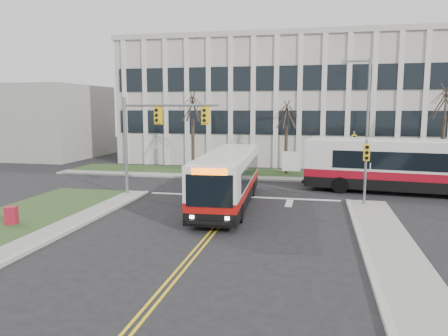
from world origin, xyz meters
TOP-DOWN VIEW (x-y plane):
  - ground at (0.00, 0.00)m, footprint 120.00×120.00m
  - sidewalk_east at (7.50, -5.00)m, footprint 2.00×26.00m
  - sidewalk_cross at (5.00, 15.20)m, footprint 44.00×1.60m
  - building_lawn at (5.00, 18.00)m, footprint 44.00×5.00m
  - office_building at (5.00, 30.00)m, footprint 40.00×16.00m
  - building_annex at (-26.00, 26.00)m, footprint 12.00×12.00m
  - mast_arm_signal at (-5.62, 7.16)m, footprint 6.11×0.38m
  - signal_pole_near at (7.20, 6.90)m, footprint 0.34×0.39m
  - signal_pole_far at (7.20, 15.40)m, footprint 0.34×0.39m
  - streetlight at (8.03, 16.20)m, footprint 2.15×0.25m
  - directory_sign at (2.50, 17.50)m, footprint 1.50×0.12m
  - tree_left at (-6.00, 18.00)m, footprint 1.80×1.80m
  - tree_mid at (2.00, 18.20)m, footprint 1.80×1.80m
  - tree_right at (14.00, 18.00)m, footprint 1.80×1.80m
  - bus_main at (-0.37, 5.56)m, footprint 3.02×11.38m
  - bus_cross at (10.30, 11.45)m, footprint 13.17×4.48m
  - newspaper_box_red at (-9.50, -0.82)m, footprint 0.61×0.58m

SIDE VIEW (x-z plane):
  - ground at x=0.00m, z-range 0.00..0.00m
  - building_lawn at x=5.00m, z-range 0.00..0.12m
  - sidewalk_east at x=7.50m, z-range 0.00..0.14m
  - sidewalk_cross at x=5.00m, z-range 0.00..0.14m
  - newspaper_box_red at x=-9.50m, z-range 0.00..0.95m
  - directory_sign at x=2.50m, z-range 0.17..2.17m
  - bus_main at x=-0.37m, z-range 0.00..3.01m
  - bus_cross at x=10.30m, z-range 0.00..3.44m
  - signal_pole_near at x=7.20m, z-range 0.60..4.40m
  - signal_pole_far at x=7.20m, z-range 0.60..4.40m
  - building_annex at x=-26.00m, z-range 0.00..8.00m
  - mast_arm_signal at x=-5.62m, z-range 1.16..7.36m
  - tree_mid at x=2.00m, z-range 1.47..8.29m
  - streetlight at x=8.03m, z-range 0.59..9.79m
  - tree_left at x=-6.00m, z-range 1.66..9.36m
  - tree_right at x=14.00m, z-range 1.78..10.03m
  - office_building at x=5.00m, z-range 0.00..12.00m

